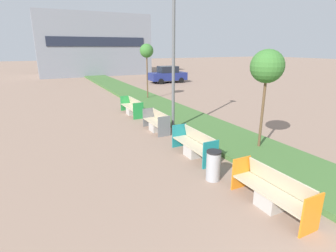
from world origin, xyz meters
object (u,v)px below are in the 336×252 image
object	(u,v)px
litter_bin	(213,165)
sapling_tree_near	(267,67)
bench_orange_frame	(272,194)
bench_teal_frame	(194,146)
bench_grey_frame	(157,124)
parked_car_distant	(168,75)
street_lamp_post	(173,48)
bench_green_frame	(132,108)
sapling_tree_far	(147,52)

from	to	relation	value
litter_bin	sapling_tree_near	bearing A→B (deg)	21.07
bench_orange_frame	bench_teal_frame	bearing A→B (deg)	90.00
bench_grey_frame	parked_car_distant	bearing A→B (deg)	61.98
street_lamp_post	bench_green_frame	bearing A→B (deg)	98.24
bench_grey_frame	parked_car_distant	xyz separation A→B (m)	(8.53, 16.02, 0.55)
parked_car_distant	bench_green_frame	bearing A→B (deg)	-122.84
bench_orange_frame	bench_grey_frame	xyz separation A→B (m)	(-0.00, 7.10, -0.01)
litter_bin	parked_car_distant	xyz separation A→B (m)	(8.98, 21.28, 0.44)
sapling_tree_far	sapling_tree_near	bearing A→B (deg)	-90.00
street_lamp_post	parked_car_distant	xyz separation A→B (m)	(7.91, 16.57, -2.95)
bench_grey_frame	sapling_tree_near	distance (m)	5.61
bench_green_frame	parked_car_distant	distance (m)	15.03
street_lamp_post	sapling_tree_far	size ratio (longest dim) A/B	1.67
street_lamp_post	sapling_tree_far	distance (m)	8.28
bench_grey_frame	bench_green_frame	xyz separation A→B (m)	(0.01, 3.65, 0.02)
bench_orange_frame	parked_car_distant	size ratio (longest dim) A/B	0.53
bench_grey_frame	sapling_tree_near	xyz separation A→B (m)	(2.57, -4.09, 2.86)
bench_grey_frame	sapling_tree_near	size ratio (longest dim) A/B	0.49
bench_teal_frame	parked_car_distant	world-z (taller)	parked_car_distant
bench_orange_frame	litter_bin	world-z (taller)	litter_bin
bench_grey_frame	sapling_tree_far	distance (m)	8.56
street_lamp_post	parked_car_distant	bearing A→B (deg)	64.47
bench_orange_frame	bench_teal_frame	xyz separation A→B (m)	(-0.00, 3.67, -0.00)
bench_green_frame	sapling_tree_far	bearing A→B (deg)	56.22
bench_grey_frame	parked_car_distant	world-z (taller)	parked_car_distant
bench_grey_frame	bench_teal_frame	bearing A→B (deg)	-89.93
bench_green_frame	bench_orange_frame	bearing A→B (deg)	-90.01
bench_orange_frame	street_lamp_post	xyz separation A→B (m)	(0.61, 6.56, 3.49)
bench_grey_frame	sapling_tree_far	world-z (taller)	sapling_tree_far
street_lamp_post	parked_car_distant	size ratio (longest dim) A/B	1.64
bench_grey_frame	litter_bin	distance (m)	5.28
bench_green_frame	parked_car_distant	size ratio (longest dim) A/B	0.58
bench_green_frame	sapling_tree_far	distance (m)	5.63
bench_green_frame	parked_car_distant	bearing A→B (deg)	55.44
sapling_tree_far	parked_car_distant	world-z (taller)	sapling_tree_far
sapling_tree_far	parked_car_distant	size ratio (longest dim) A/B	0.98
bench_green_frame	litter_bin	xyz separation A→B (m)	(-0.46, -8.91, 0.09)
sapling_tree_near	parked_car_distant	xyz separation A→B (m)	(5.95, 20.11, -2.30)
sapling_tree_near	bench_grey_frame	bearing A→B (deg)	122.19
bench_orange_frame	bench_grey_frame	distance (m)	7.10
bench_teal_frame	sapling_tree_far	size ratio (longest dim) A/B	0.53
bench_grey_frame	bench_green_frame	bearing A→B (deg)	89.89
bench_teal_frame	parked_car_distant	distance (m)	21.24
bench_orange_frame	bench_grey_frame	size ratio (longest dim) A/B	1.19
street_lamp_post	parked_car_distant	world-z (taller)	street_lamp_post
bench_teal_frame	street_lamp_post	size ratio (longest dim) A/B	0.32
sapling_tree_near	sapling_tree_far	world-z (taller)	sapling_tree_far
street_lamp_post	sapling_tree_near	size ratio (longest dim) A/B	1.81
sapling_tree_near	parked_car_distant	size ratio (longest dim) A/B	0.91
street_lamp_post	bench_teal_frame	bearing A→B (deg)	-101.97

